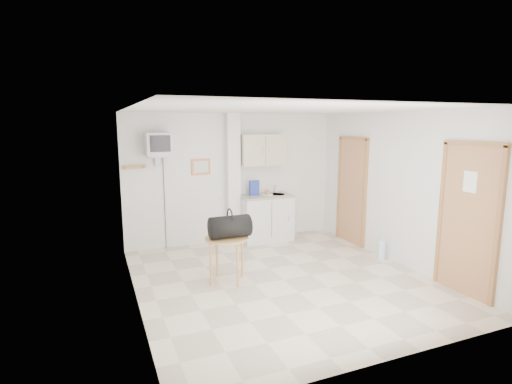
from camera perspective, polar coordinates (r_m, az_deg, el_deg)
name	(u,v)px	position (r m, az deg, el deg)	size (l,w,h in m)	color
ground	(283,280)	(6.12, 3.94, -12.39)	(4.50, 4.50, 0.00)	beige
room_envelope	(297,176)	(5.91, 5.82, 2.24)	(4.24, 4.54, 2.55)	white
kitchenette	(265,201)	(7.87, 1.30, -1.22)	(1.03, 0.58, 2.10)	silver
crt_television	(158,145)	(7.19, -13.77, 6.54)	(0.44, 0.45, 2.15)	slate
round_table	(227,243)	(5.89, -4.20, -7.25)	(0.63, 0.63, 0.67)	#B57C4F
duffel_bag	(230,227)	(5.79, -3.76, -4.95)	(0.59, 0.33, 0.44)	black
water_bottle	(382,249)	(7.26, 17.52, -7.82)	(0.12, 0.12, 0.37)	#BDE4F8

